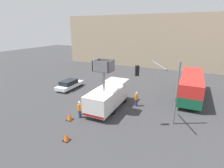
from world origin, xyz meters
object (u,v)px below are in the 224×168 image
object	(u,v)px
road_worker_near_truck	(80,110)
traffic_cone_mid_road	(66,137)
city_bus	(191,84)
traffic_light_pole	(163,83)
utility_truck	(109,95)
road_worker_directing	(136,99)
traffic_cone_near_truck	(70,117)
parked_car_curbside	(69,84)

from	to	relation	value
road_worker_near_truck	traffic_cone_mid_road	distance (m)	3.94
city_bus	traffic_light_pole	size ratio (longest dim) A/B	1.68
utility_truck	traffic_cone_mid_road	world-z (taller)	utility_truck
utility_truck	traffic_cone_mid_road	xyz separation A→B (m)	(-0.44, -7.00, -1.24)
traffic_light_pole	road_worker_directing	distance (m)	5.52
road_worker_directing	traffic_cone_mid_road	xyz separation A→B (m)	(-3.16, -8.81, -0.56)
road_worker_near_truck	utility_truck	bearing A→B (deg)	55.96
road_worker_directing	traffic_cone_near_truck	distance (m)	7.83
traffic_light_pole	traffic_cone_mid_road	distance (m)	9.43
traffic_cone_near_truck	parked_car_curbside	size ratio (longest dim) A/B	0.15
city_bus	road_worker_near_truck	size ratio (longest dim) A/B	5.66
utility_truck	traffic_light_pole	xyz separation A→B (m)	(5.96, -1.23, 2.58)
city_bus	road_worker_near_truck	bearing A→B (deg)	119.71
road_worker_directing	traffic_cone_near_truck	xyz separation A→B (m)	(-5.04, -5.97, -0.53)
city_bus	traffic_cone_mid_road	xyz separation A→B (m)	(-8.80, -14.51, -1.50)
traffic_light_pole	traffic_cone_mid_road	size ratio (longest dim) A/B	9.23
city_bus	road_worker_directing	world-z (taller)	city_bus
road_worker_directing	road_worker_near_truck	bearing A→B (deg)	-146.69
road_worker_directing	city_bus	bearing A→B (deg)	29.25
road_worker_near_truck	parked_car_curbside	distance (m)	9.55
city_bus	traffic_light_pole	xyz separation A→B (m)	(-2.39, -8.75, 2.33)
road_worker_near_truck	traffic_cone_near_truck	xyz separation A→B (m)	(-0.65, -0.86, -0.55)
parked_car_curbside	road_worker_near_truck	bearing A→B (deg)	-45.86
traffic_cone_near_truck	traffic_cone_mid_road	size ratio (longest dim) A/B	1.11
road_worker_near_truck	parked_car_curbside	bearing A→B (deg)	127.09
road_worker_near_truck	road_worker_directing	world-z (taller)	road_worker_near_truck
city_bus	traffic_cone_near_truck	world-z (taller)	city_bus
traffic_light_pole	road_worker_directing	xyz separation A→B (m)	(-3.25, 3.05, -3.26)
city_bus	road_worker_near_truck	xyz separation A→B (m)	(-10.04, -10.81, -0.91)
utility_truck	road_worker_directing	xyz separation A→B (m)	(2.71, 1.81, -0.68)
utility_truck	road_worker_directing	distance (m)	3.33
city_bus	parked_car_curbside	xyz separation A→B (m)	(-16.69, -3.96, -1.10)
road_worker_near_truck	city_bus	bearing A→B (deg)	40.08
utility_truck	parked_car_curbside	size ratio (longest dim) A/B	1.45
city_bus	parked_car_curbside	world-z (taller)	city_bus
city_bus	traffic_cone_mid_road	distance (m)	17.04
traffic_cone_mid_road	parked_car_curbside	bearing A→B (deg)	126.78
utility_truck	city_bus	distance (m)	11.24
road_worker_near_truck	parked_car_curbside	size ratio (longest dim) A/B	0.38
traffic_cone_near_truck	parked_car_curbside	distance (m)	9.77
road_worker_directing	traffic_cone_near_truck	bearing A→B (deg)	-146.22
road_worker_directing	parked_car_curbside	distance (m)	11.18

